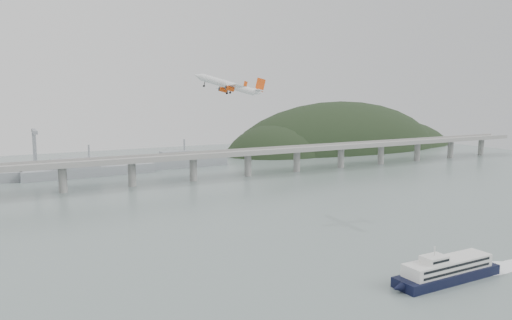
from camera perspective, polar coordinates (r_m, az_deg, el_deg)
ground at (r=227.97m, az=6.67°, el=-10.69°), size 900.00×900.00×0.00m
bridge at (r=400.19m, az=-10.02°, el=-0.12°), size 800.00×22.00×23.90m
headland at (r=659.42m, az=10.50°, el=-0.28°), size 365.00×155.00×156.00m
ferry at (r=209.77m, az=21.03°, el=-11.68°), size 78.00×13.91×14.73m
airliner at (r=270.72m, az=-2.98°, el=8.49°), size 40.86×37.09×13.61m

